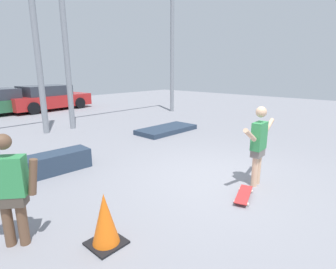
{
  "coord_description": "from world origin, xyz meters",
  "views": [
    {
      "loc": [
        -4.43,
        -2.58,
        2.21
      ],
      "look_at": [
        0.12,
        1.47,
        0.7
      ],
      "focal_mm": 28.0,
      "sensor_mm": 36.0,
      "label": 1
    }
  ],
  "objects_px": {
    "skateboard": "(244,194)",
    "parked_car_red": "(48,98)",
    "traffic_cone": "(105,220)",
    "grind_box": "(41,166)",
    "bystander": "(10,188)",
    "manual_pad": "(167,129)",
    "skateboarder": "(259,143)"
  },
  "relations": [
    {
      "from": "skateboard",
      "to": "parked_car_red",
      "type": "distance_m",
      "value": 13.28
    },
    {
      "from": "traffic_cone",
      "to": "parked_car_red",
      "type": "bearing_deg",
      "value": 68.54
    },
    {
      "from": "skateboard",
      "to": "grind_box",
      "type": "distance_m",
      "value": 4.18
    },
    {
      "from": "parked_car_red",
      "to": "skateboard",
      "type": "bearing_deg",
      "value": -106.06
    },
    {
      "from": "parked_car_red",
      "to": "bystander",
      "type": "height_order",
      "value": "bystander"
    },
    {
      "from": "skateboard",
      "to": "parked_car_red",
      "type": "relative_size",
      "value": 0.18
    },
    {
      "from": "manual_pad",
      "to": "bystander",
      "type": "bearing_deg",
      "value": -154.8
    },
    {
      "from": "manual_pad",
      "to": "bystander",
      "type": "relative_size",
      "value": 1.54
    },
    {
      "from": "skateboarder",
      "to": "manual_pad",
      "type": "bearing_deg",
      "value": 61.41
    },
    {
      "from": "manual_pad",
      "to": "traffic_cone",
      "type": "height_order",
      "value": "traffic_cone"
    },
    {
      "from": "manual_pad",
      "to": "traffic_cone",
      "type": "xyz_separation_m",
      "value": [
        -5.25,
        -3.68,
        0.27
      ]
    },
    {
      "from": "grind_box",
      "to": "traffic_cone",
      "type": "bearing_deg",
      "value": -98.14
    },
    {
      "from": "skateboarder",
      "to": "parked_car_red",
      "type": "bearing_deg",
      "value": 80.51
    },
    {
      "from": "skateboarder",
      "to": "manual_pad",
      "type": "height_order",
      "value": "skateboarder"
    },
    {
      "from": "manual_pad",
      "to": "bystander",
      "type": "height_order",
      "value": "bystander"
    },
    {
      "from": "grind_box",
      "to": "manual_pad",
      "type": "relative_size",
      "value": 0.93
    },
    {
      "from": "bystander",
      "to": "traffic_cone",
      "type": "relative_size",
      "value": 2.07
    },
    {
      "from": "parked_car_red",
      "to": "manual_pad",
      "type": "bearing_deg",
      "value": -92.57
    },
    {
      "from": "skateboard",
      "to": "traffic_cone",
      "type": "height_order",
      "value": "traffic_cone"
    },
    {
      "from": "skateboarder",
      "to": "grind_box",
      "type": "distance_m",
      "value": 4.51
    },
    {
      "from": "skateboard",
      "to": "manual_pad",
      "type": "relative_size",
      "value": 0.35
    },
    {
      "from": "traffic_cone",
      "to": "skateboard",
      "type": "bearing_deg",
      "value": -17.64
    },
    {
      "from": "parked_car_red",
      "to": "traffic_cone",
      "type": "height_order",
      "value": "parked_car_red"
    },
    {
      "from": "skateboarder",
      "to": "skateboard",
      "type": "height_order",
      "value": "skateboarder"
    },
    {
      "from": "skateboarder",
      "to": "skateboard",
      "type": "relative_size",
      "value": 1.95
    },
    {
      "from": "skateboarder",
      "to": "bystander",
      "type": "height_order",
      "value": "skateboarder"
    },
    {
      "from": "parked_car_red",
      "to": "bystander",
      "type": "bearing_deg",
      "value": -121.46
    },
    {
      "from": "grind_box",
      "to": "manual_pad",
      "type": "height_order",
      "value": "grind_box"
    },
    {
      "from": "skateboarder",
      "to": "manual_pad",
      "type": "distance_m",
      "value": 4.95
    },
    {
      "from": "grind_box",
      "to": "parked_car_red",
      "type": "distance_m",
      "value": 10.34
    },
    {
      "from": "manual_pad",
      "to": "parked_car_red",
      "type": "height_order",
      "value": "parked_car_red"
    },
    {
      "from": "skateboarder",
      "to": "parked_car_red",
      "type": "relative_size",
      "value": 0.34
    }
  ]
}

